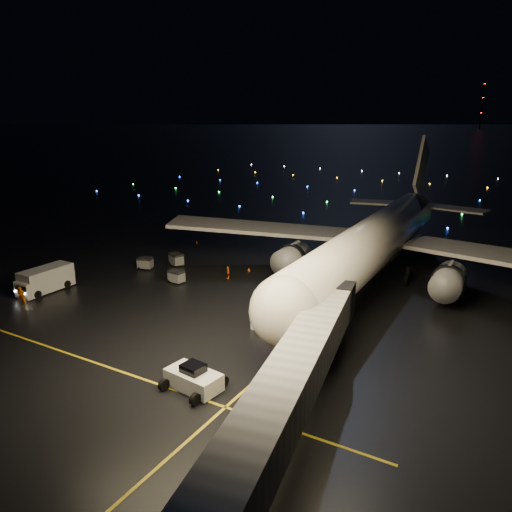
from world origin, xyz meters
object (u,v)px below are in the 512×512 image
(belt_loader, at_px, (276,315))
(baggage_cart_1, at_px, (145,263))
(crew_a, at_px, (24,299))
(crew_b, at_px, (21,294))
(baggage_cart_2, at_px, (176,259))
(service_truck, at_px, (47,279))
(pushback_tug, at_px, (194,377))
(airliner, at_px, (382,211))
(crew_c, at_px, (228,273))
(baggage_cart_0, at_px, (176,277))

(belt_loader, xyz_separation_m, baggage_cart_1, (-26.05, 9.36, -0.91))
(crew_a, xyz_separation_m, crew_b, (-1.70, 0.82, 0.01))
(belt_loader, xyz_separation_m, baggage_cart_2, (-23.36, 13.00, -0.86))
(service_truck, bearing_deg, crew_a, -64.78)
(pushback_tug, height_order, crew_b, pushback_tug)
(pushback_tug, distance_m, service_truck, 31.27)
(service_truck, bearing_deg, airliner, 38.40)
(baggage_cart_1, bearing_deg, airliner, 7.41)
(crew_a, height_order, crew_b, crew_b)
(baggage_cart_1, height_order, baggage_cart_2, baggage_cart_2)
(airliner, xyz_separation_m, crew_a, (-31.47, -31.94, -7.92))
(airliner, relative_size, pushback_tug, 13.76)
(crew_a, xyz_separation_m, baggage_cart_2, (4.67, 21.67, -0.07))
(crew_a, relative_size, crew_c, 1.13)
(crew_c, bearing_deg, crew_b, -79.27)
(airliner, distance_m, baggage_cart_1, 33.59)
(crew_c, distance_m, baggage_cart_0, 6.87)
(crew_c, distance_m, baggage_cart_1, 12.81)
(crew_b, relative_size, baggage_cart_2, 0.92)
(baggage_cart_1, relative_size, baggage_cart_2, 0.95)
(service_truck, relative_size, crew_a, 4.34)
(service_truck, xyz_separation_m, baggage_cart_1, (4.34, 13.04, -0.68))
(pushback_tug, xyz_separation_m, crew_c, (-12.88, 24.71, -0.24))
(airliner, height_order, baggage_cart_1, airliner)
(crew_a, bearing_deg, baggage_cart_1, 76.94)
(pushback_tug, height_order, baggage_cart_1, pushback_tug)
(service_truck, height_order, baggage_cart_0, service_truck)
(crew_a, relative_size, crew_b, 0.99)
(service_truck, height_order, crew_a, service_truck)
(crew_c, bearing_deg, baggage_cart_2, -137.18)
(crew_c, height_order, baggage_cart_2, baggage_cart_2)
(service_truck, relative_size, baggage_cart_2, 3.96)
(belt_loader, xyz_separation_m, baggage_cart_0, (-18.39, 6.87, -0.92))
(pushback_tug, distance_m, baggage_cart_1, 33.95)
(airliner, bearing_deg, baggage_cart_1, -156.38)
(crew_a, distance_m, crew_c, 25.01)
(crew_b, height_order, crew_c, crew_b)
(baggage_cart_1, bearing_deg, baggage_cart_2, 35.69)
(service_truck, distance_m, baggage_cart_0, 16.00)
(airliner, relative_size, belt_loader, 8.69)
(crew_a, height_order, baggage_cart_0, crew_a)
(airliner, distance_m, belt_loader, 24.58)
(baggage_cart_1, bearing_deg, crew_a, -114.10)
(crew_a, xyz_separation_m, baggage_cart_0, (9.64, 15.54, -0.12))
(belt_loader, xyz_separation_m, service_truck, (-30.39, -3.69, -0.23))
(belt_loader, relative_size, baggage_cart_2, 3.45)
(crew_a, bearing_deg, crew_b, 147.36)
(belt_loader, distance_m, service_truck, 30.61)
(belt_loader, relative_size, crew_b, 3.75)
(crew_a, distance_m, crew_b, 1.89)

